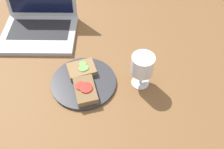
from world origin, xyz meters
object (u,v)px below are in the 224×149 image
at_px(plate, 84,82).
at_px(sandwich_with_tomato, 85,90).
at_px(sandwich_with_cucumber, 82,69).
at_px(laptop, 39,22).
at_px(wine_glass, 142,66).

bearing_deg(plate, sandwich_with_tomato, -77.59).
relative_size(sandwich_with_cucumber, laptop, 0.38).
bearing_deg(wine_glass, sandwich_with_tomato, -164.88).
bearing_deg(sandwich_with_cucumber, wine_glass, -11.58).
distance_m(sandwich_with_tomato, wine_glass, 0.22).
relative_size(plate, laptop, 0.76).
xyz_separation_m(wine_glass, laptop, (-0.43, 0.29, -0.05)).
xyz_separation_m(plate, wine_glass, (0.21, 0.00, 0.09)).
xyz_separation_m(plate, sandwich_with_tomato, (0.01, -0.05, 0.02)).
bearing_deg(sandwich_with_tomato, plate, 102.41).
bearing_deg(sandwich_with_cucumber, laptop, 129.53).
relative_size(wine_glass, laptop, 0.43).
height_order(sandwich_with_cucumber, laptop, laptop).
bearing_deg(sandwich_with_tomato, wine_glass, 15.12).
height_order(plate, sandwich_with_tomato, sandwich_with_tomato).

